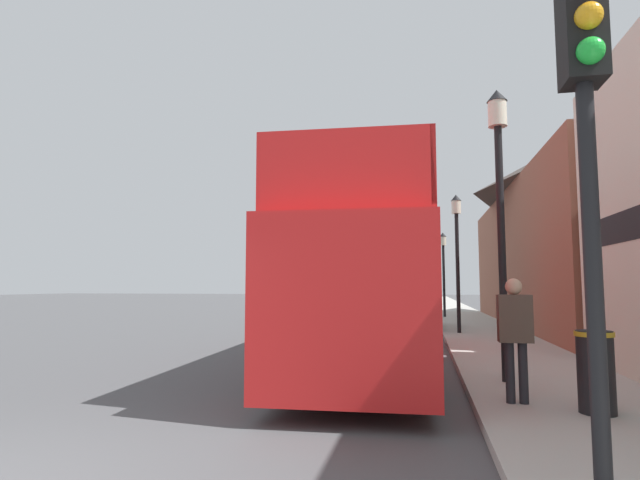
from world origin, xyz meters
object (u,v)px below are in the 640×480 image
Objects in this scene: parked_car_ahead_of_bus at (411,314)px; lamp_post_second at (457,237)px; pedestrian_second at (515,327)px; lamp_post_third at (443,258)px; litter_bin at (596,369)px; traffic_signal at (586,110)px; tour_bus at (368,286)px; lamp_post_nearest at (499,179)px.

parked_car_ahead_of_bus is 0.91× the size of lamp_post_second.
parked_car_ahead_of_bus is 12.62m from pedestrian_second.
lamp_post_third is 4.21× the size of litter_bin.
lamp_post_second reaches higher than traffic_signal.
lamp_post_nearest reaches higher than tour_bus.
tour_bus is 15.60m from lamp_post_third.
tour_bus is 2.66× the size of traffic_signal.
parked_car_ahead_of_bus is at bearing 101.42° from litter_bin.
lamp_post_third reaches higher than tour_bus.
tour_bus is 2.19× the size of lamp_post_second.
tour_bus is 5.52m from litter_bin.
traffic_signal is 5.28m from lamp_post_nearest.
parked_car_ahead_of_bus is 0.86× the size of lamp_post_nearest.
litter_bin is (0.79, -1.97, -2.92)m from lamp_post_nearest.
lamp_post_nearest reaches higher than lamp_post_second.
lamp_post_second is 1.10× the size of lamp_post_third.
lamp_post_third is (-0.13, 19.23, 2.00)m from pedestrian_second.
tour_bus reaches higher than pedestrian_second.
litter_bin is at bearing -22.60° from pedestrian_second.
pedestrian_second is 0.34× the size of lamp_post_nearest.
pedestrian_second is (1.70, -12.49, 0.52)m from parked_car_ahead_of_bus.
parked_car_ahead_of_bus is 1.00× the size of lamp_post_third.
traffic_signal is (1.62, -16.13, 2.36)m from parked_car_ahead_of_bus.
litter_bin is (0.89, -0.37, -0.48)m from pedestrian_second.
litter_bin is at bearing -87.00° from lamp_post_third.
parked_car_ahead_of_bus is 2.54× the size of pedestrian_second.
traffic_signal is at bearing -89.87° from lamp_post_third.
lamp_post_third reaches higher than parked_car_ahead_of_bus.
tour_bus is 2.06× the size of lamp_post_nearest.
lamp_post_nearest is (2.57, -2.27, 1.87)m from tour_bus.
lamp_post_second is 4.61× the size of litter_bin.
traffic_signal reaches higher than tour_bus.
traffic_signal reaches higher than parked_car_ahead_of_bus.
pedestrian_second is 0.39× the size of lamp_post_third.
pedestrian_second is 0.36× the size of lamp_post_second.
pedestrian_second is 19.34m from lamp_post_third.
lamp_post_second is (0.05, 14.06, 0.42)m from traffic_signal.
parked_car_ahead_of_bus is 4.20× the size of litter_bin.
litter_bin is (3.36, -4.25, -1.05)m from tour_bus.
traffic_signal reaches higher than pedestrian_second.
tour_bus is at bearing 122.48° from pedestrian_second.
parked_car_ahead_of_bus is at bearing 99.42° from lamp_post_nearest.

